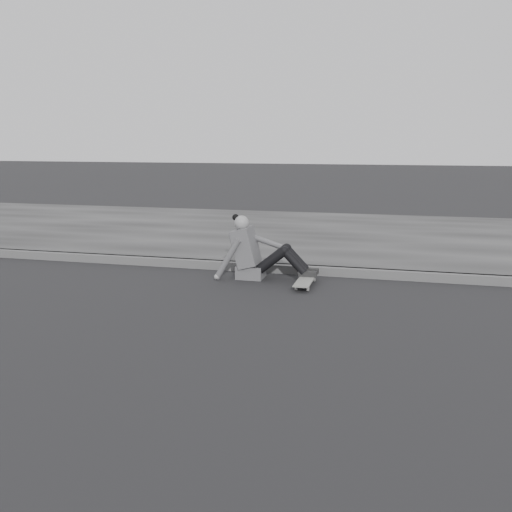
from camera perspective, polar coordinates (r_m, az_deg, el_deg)
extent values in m
plane|color=black|center=(5.60, 21.97, -8.80)|extent=(80.00, 80.00, 0.00)
cube|color=#4D4D4D|center=(8.04, 19.65, -2.11)|extent=(24.00, 0.16, 0.12)
cube|color=#343434|center=(10.99, 18.25, 1.51)|extent=(24.00, 6.00, 0.12)
cylinder|color=gray|center=(7.21, 4.04, -3.25)|extent=(0.03, 0.05, 0.05)
cylinder|color=gray|center=(7.19, 5.22, -3.32)|extent=(0.03, 0.05, 0.05)
cylinder|color=gray|center=(7.71, 4.73, -2.29)|extent=(0.03, 0.05, 0.05)
cylinder|color=gray|center=(7.69, 5.83, -2.35)|extent=(0.03, 0.05, 0.05)
cube|color=#2C2C2E|center=(7.20, 4.63, -3.07)|extent=(0.16, 0.04, 0.03)
cube|color=#2C2C2E|center=(7.69, 5.28, -2.12)|extent=(0.16, 0.04, 0.03)
cube|color=slate|center=(7.44, 4.97, -2.39)|extent=(0.20, 0.78, 0.02)
cube|color=#4E4E51|center=(7.83, -0.51, -1.55)|extent=(0.36, 0.34, 0.18)
cube|color=#4E4E51|center=(7.78, -1.02, 0.91)|extent=(0.37, 0.40, 0.57)
cube|color=#4E4E51|center=(7.80, -1.94, 1.82)|extent=(0.14, 0.30, 0.20)
cylinder|color=gray|center=(7.75, -1.38, 2.67)|extent=(0.09, 0.09, 0.08)
sphere|color=gray|center=(7.74, -1.45, 3.33)|extent=(0.20, 0.20, 0.20)
sphere|color=black|center=(7.78, -2.06, 3.89)|extent=(0.09, 0.09, 0.09)
cylinder|color=black|center=(7.63, 1.60, -0.41)|extent=(0.43, 0.13, 0.39)
cylinder|color=black|center=(7.81, 1.89, -0.14)|extent=(0.43, 0.13, 0.39)
cylinder|color=black|center=(7.58, 3.81, -0.56)|extent=(0.35, 0.11, 0.36)
cylinder|color=black|center=(7.75, 4.06, -0.29)|extent=(0.35, 0.11, 0.36)
sphere|color=black|center=(7.57, 2.82, 0.53)|extent=(0.13, 0.13, 0.13)
sphere|color=black|center=(7.75, 3.09, 0.77)|extent=(0.13, 0.13, 0.13)
cube|color=black|center=(7.58, 5.17, -1.79)|extent=(0.24, 0.08, 0.07)
cube|color=black|center=(7.75, 5.38, -1.49)|extent=(0.24, 0.08, 0.07)
cylinder|color=#4E4E51|center=(7.67, -2.87, -0.33)|extent=(0.38, 0.08, 0.58)
sphere|color=gray|center=(7.76, -3.93, -2.10)|extent=(0.08, 0.08, 0.08)
cylinder|color=#4E4E51|center=(7.87, 0.97, 1.47)|extent=(0.48, 0.08, 0.21)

